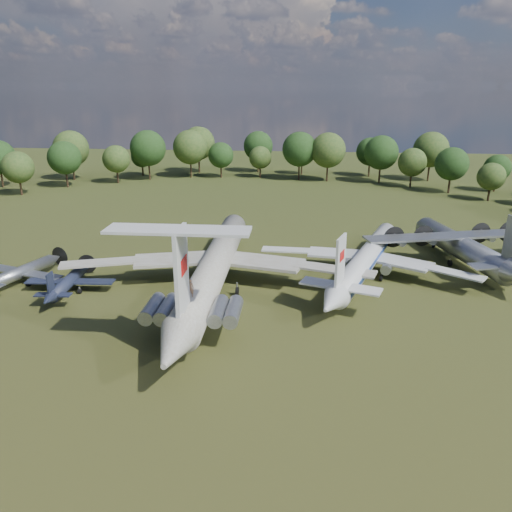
# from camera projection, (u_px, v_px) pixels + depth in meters

# --- Properties ---
(ground) EXTENTS (300.00, 300.00, 0.00)m
(ground) POSITION_uv_depth(u_px,v_px,m) (223.00, 279.00, 71.77)
(ground) COLOR #203E14
(ground) RESTS_ON ground
(il62_airliner) EXTENTS (43.77, 56.36, 5.45)m
(il62_airliner) POSITION_uv_depth(u_px,v_px,m) (215.00, 270.00, 67.28)
(il62_airliner) COLOR #BBBBB7
(il62_airliner) RESTS_ON ground
(tu104_jet) EXTENTS (43.74, 50.43, 4.25)m
(tu104_jet) POSITION_uv_depth(u_px,v_px,m) (366.00, 263.00, 72.03)
(tu104_jet) COLOR silver
(tu104_jet) RESTS_ON ground
(an12_transport) EXTENTS (38.19, 40.71, 4.47)m
(an12_transport) POSITION_uv_depth(u_px,v_px,m) (461.00, 250.00, 77.20)
(an12_transport) COLOR #9A9DA2
(an12_transport) RESTS_ON ground
(small_prop_west) EXTENTS (12.92, 16.88, 2.36)m
(small_prop_west) POSITION_uv_depth(u_px,v_px,m) (69.00, 284.00, 66.61)
(small_prop_west) COLOR black
(small_prop_west) RESTS_ON ground
(small_prop_northwest) EXTENTS (16.91, 19.98, 2.51)m
(small_prop_northwest) POSITION_uv_depth(u_px,v_px,m) (21.00, 275.00, 69.65)
(small_prop_northwest) COLOR #9C9FA3
(small_prop_northwest) RESTS_ON ground
(person_on_il62) EXTENTS (0.77, 0.56, 1.95)m
(person_on_il62) POSITION_uv_depth(u_px,v_px,m) (190.00, 288.00, 51.69)
(person_on_il62) COLOR brown
(person_on_il62) RESTS_ON il62_airliner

